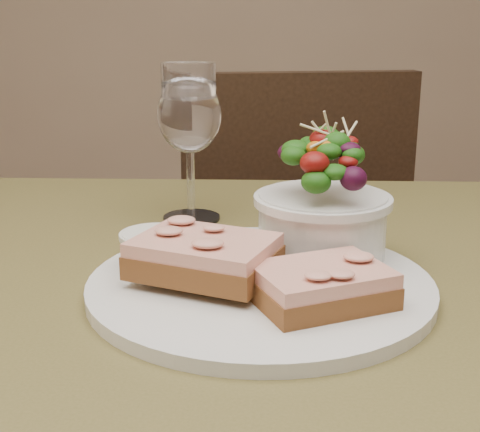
{
  "coord_description": "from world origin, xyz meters",
  "views": [
    {
      "loc": [
        0.02,
        -0.6,
        0.99
      ],
      "look_at": [
        0.0,
        0.0,
        0.81
      ],
      "focal_mm": 50.0,
      "sensor_mm": 36.0,
      "label": 1
    }
  ],
  "objects_px": {
    "sandwich_front": "(322,285)",
    "sandwich_back": "(204,256)",
    "cafe_table": "(239,370)",
    "wine_glass": "(189,120)",
    "salad_bowl": "(323,197)",
    "dinner_plate": "(260,285)",
    "ramekin": "(155,249)",
    "chair_far": "(277,344)"
  },
  "relations": [
    {
      "from": "sandwich_back",
      "to": "ramekin",
      "type": "relative_size",
      "value": 2.38
    },
    {
      "from": "cafe_table",
      "to": "wine_glass",
      "type": "relative_size",
      "value": 4.57
    },
    {
      "from": "salad_bowl",
      "to": "wine_glass",
      "type": "bearing_deg",
      "value": 133.3
    },
    {
      "from": "sandwich_back",
      "to": "ramekin",
      "type": "bearing_deg",
      "value": 169.64
    },
    {
      "from": "wine_glass",
      "to": "sandwich_front",
      "type": "bearing_deg",
      "value": -63.44
    },
    {
      "from": "ramekin",
      "to": "salad_bowl",
      "type": "xyz_separation_m",
      "value": [
        0.16,
        0.05,
        0.04
      ]
    },
    {
      "from": "sandwich_front",
      "to": "sandwich_back",
      "type": "bearing_deg",
      "value": 133.1
    },
    {
      "from": "dinner_plate",
      "to": "wine_glass",
      "type": "xyz_separation_m",
      "value": [
        -0.09,
        0.22,
        0.12
      ]
    },
    {
      "from": "cafe_table",
      "to": "sandwich_back",
      "type": "relative_size",
      "value": 5.55
    },
    {
      "from": "chair_far",
      "to": "salad_bowl",
      "type": "xyz_separation_m",
      "value": [
        0.02,
        -0.71,
        0.53
      ]
    },
    {
      "from": "sandwich_back",
      "to": "wine_glass",
      "type": "height_order",
      "value": "wine_glass"
    },
    {
      "from": "sandwich_back",
      "to": "wine_glass",
      "type": "xyz_separation_m",
      "value": [
        -0.04,
        0.23,
        0.09
      ]
    },
    {
      "from": "dinner_plate",
      "to": "sandwich_back",
      "type": "bearing_deg",
      "value": -170.36
    },
    {
      "from": "chair_far",
      "to": "wine_glass",
      "type": "height_order",
      "value": "wine_glass"
    },
    {
      "from": "ramekin",
      "to": "wine_glass",
      "type": "height_order",
      "value": "wine_glass"
    },
    {
      "from": "cafe_table",
      "to": "dinner_plate",
      "type": "distance_m",
      "value": 0.12
    },
    {
      "from": "sandwich_front",
      "to": "ramekin",
      "type": "bearing_deg",
      "value": 129.87
    },
    {
      "from": "sandwich_back",
      "to": "ramekin",
      "type": "height_order",
      "value": "sandwich_back"
    },
    {
      "from": "cafe_table",
      "to": "chair_far",
      "type": "bearing_deg",
      "value": 85.68
    },
    {
      "from": "salad_bowl",
      "to": "sandwich_back",
      "type": "bearing_deg",
      "value": -144.92
    },
    {
      "from": "sandwich_front",
      "to": "wine_glass",
      "type": "xyz_separation_m",
      "value": [
        -0.14,
        0.27,
        0.1
      ]
    },
    {
      "from": "chair_far",
      "to": "ramekin",
      "type": "xyz_separation_m",
      "value": [
        -0.13,
        -0.76,
        0.49
      ]
    },
    {
      "from": "chair_far",
      "to": "wine_glass",
      "type": "bearing_deg",
      "value": 67.46
    },
    {
      "from": "salad_bowl",
      "to": "wine_glass",
      "type": "xyz_separation_m",
      "value": [
        -0.15,
        0.16,
        0.05
      ]
    },
    {
      "from": "dinner_plate",
      "to": "salad_bowl",
      "type": "relative_size",
      "value": 2.46
    },
    {
      "from": "sandwich_back",
      "to": "salad_bowl",
      "type": "relative_size",
      "value": 1.13
    },
    {
      "from": "ramekin",
      "to": "cafe_table",
      "type": "bearing_deg",
      "value": 10.59
    },
    {
      "from": "sandwich_back",
      "to": "ramekin",
      "type": "xyz_separation_m",
      "value": [
        -0.05,
        0.03,
        -0.0
      ]
    },
    {
      "from": "sandwich_front",
      "to": "sandwich_back",
      "type": "height_order",
      "value": "sandwich_back"
    },
    {
      "from": "ramekin",
      "to": "wine_glass",
      "type": "xyz_separation_m",
      "value": [
        0.01,
        0.2,
        0.09
      ]
    },
    {
      "from": "chair_far",
      "to": "cafe_table",
      "type": "bearing_deg",
      "value": 75.45
    },
    {
      "from": "cafe_table",
      "to": "sandwich_front",
      "type": "height_order",
      "value": "sandwich_front"
    },
    {
      "from": "cafe_table",
      "to": "ramekin",
      "type": "height_order",
      "value": "ramekin"
    },
    {
      "from": "salad_bowl",
      "to": "sandwich_front",
      "type": "bearing_deg",
      "value": -94.5
    },
    {
      "from": "chair_far",
      "to": "salad_bowl",
      "type": "relative_size",
      "value": 7.09
    },
    {
      "from": "cafe_table",
      "to": "dinner_plate",
      "type": "height_order",
      "value": "dinner_plate"
    },
    {
      "from": "chair_far",
      "to": "dinner_plate",
      "type": "xyz_separation_m",
      "value": [
        -0.04,
        -0.78,
        0.46
      ]
    },
    {
      "from": "cafe_table",
      "to": "sandwich_back",
      "type": "bearing_deg",
      "value": -122.35
    },
    {
      "from": "sandwich_back",
      "to": "salad_bowl",
      "type": "bearing_deg",
      "value": 56.65
    },
    {
      "from": "cafe_table",
      "to": "salad_bowl",
      "type": "distance_m",
      "value": 0.19
    },
    {
      "from": "ramekin",
      "to": "wine_glass",
      "type": "bearing_deg",
      "value": 86.51
    },
    {
      "from": "dinner_plate",
      "to": "salad_bowl",
      "type": "distance_m",
      "value": 0.11
    }
  ]
}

